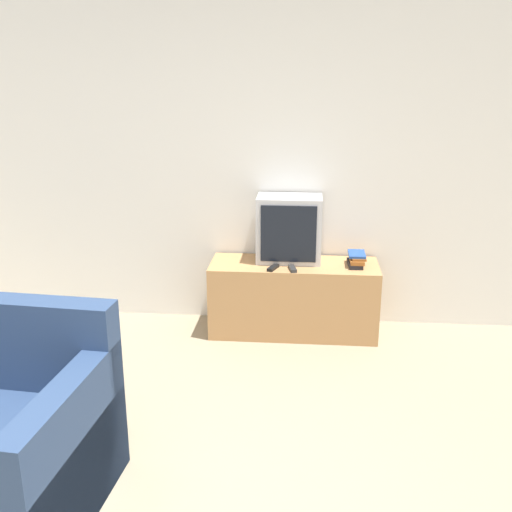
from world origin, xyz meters
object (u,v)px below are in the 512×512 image
object	(u,v)px
tv_stand	(294,298)
remote_secondary	(273,268)
television	(289,229)
remote_on_stand	(292,269)
book_stack	(356,259)

from	to	relation	value
tv_stand	remote_secondary	xyz separation A→B (m)	(-0.16, -0.16, 0.30)
television	tv_stand	bearing A→B (deg)	-59.57
remote_on_stand	remote_secondary	distance (m)	0.15
remote_secondary	television	bearing A→B (deg)	64.69
book_stack	remote_on_stand	size ratio (longest dim) A/B	1.64
tv_stand	book_stack	size ratio (longest dim) A/B	5.54
book_stack	remote_secondary	distance (m)	0.66
book_stack	remote_on_stand	world-z (taller)	book_stack
book_stack	remote_secondary	size ratio (longest dim) A/B	1.61
book_stack	tv_stand	bearing A→B (deg)	178.75
tv_stand	television	world-z (taller)	television
book_stack	remote_on_stand	bearing A→B (deg)	-162.87
tv_stand	remote_on_stand	world-z (taller)	remote_on_stand
tv_stand	television	distance (m)	0.56
tv_stand	book_stack	xyz separation A→B (m)	(0.48, -0.01, 0.34)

